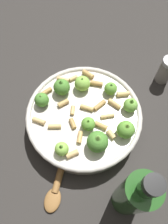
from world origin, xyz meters
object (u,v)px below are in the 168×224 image
object	(u,v)px
cooking_pan	(85,117)
wooden_spoon	(61,169)
olive_oil_bottle	(134,195)
pepper_shaker	(166,70)

from	to	relation	value
cooking_pan	wooden_spoon	distance (m)	0.14
olive_oil_bottle	cooking_pan	bearing A→B (deg)	143.68
pepper_shaker	olive_oil_bottle	size ratio (longest dim) A/B	0.35
olive_oil_bottle	pepper_shaker	bearing A→B (deg)	95.74
cooking_pan	olive_oil_bottle	world-z (taller)	olive_oil_bottle
olive_oil_bottle	wooden_spoon	bearing A→B (deg)	-176.92
olive_oil_bottle	wooden_spoon	world-z (taller)	olive_oil_bottle
pepper_shaker	cooking_pan	bearing A→B (deg)	-119.92
olive_oil_bottle	wooden_spoon	distance (m)	0.18
pepper_shaker	wooden_spoon	bearing A→B (deg)	-109.12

